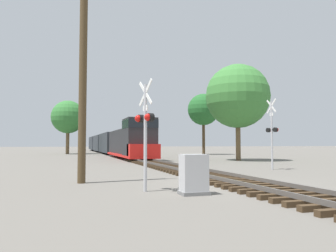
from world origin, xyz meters
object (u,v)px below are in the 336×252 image
Objects in this scene: freight_train at (108,143)px; tree_far_right at (238,96)px; crossing_signal_far at (272,131)px; tree_deep_background at (68,117)px; utility_pole at (83,71)px; relay_cabinet at (194,175)px; crossing_signal_near at (145,124)px; tree_mid_background at (203,110)px.

tree_far_right reaches higher than freight_train.
tree_deep_background reaches higher than crossing_signal_far.
tree_far_right reaches higher than crossing_signal_far.
tree_far_right reaches higher than utility_pole.
crossing_signal_far is at bearing -71.70° from tree_deep_background.
freight_train is 45.77× the size of relay_cabinet.
utility_pole is (-12.26, -3.97, 2.31)m from crossing_signal_far.
tree_deep_background is (-12.86, 38.88, 3.66)m from crossing_signal_far.
relay_cabinet is 0.14× the size of utility_pole.
tree_far_right is at bearing 126.40° from crossing_signal_near.
tree_deep_background is at bearing 166.91° from crossing_signal_near.
crossing_signal_near is at bearing -127.26° from tree_far_right.
crossing_signal_near is 46.29m from tree_deep_background.
crossing_signal_far is (10.24, 7.18, 0.16)m from crossing_signal_near.
crossing_signal_near is 23.49m from tree_far_right.
tree_deep_background reaches higher than crossing_signal_near.
crossing_signal_near reaches higher than relay_cabinet.
tree_deep_background is at bearing 13.59° from crossing_signal_far.
freight_train is 6.20× the size of tree_far_right.
tree_mid_background reaches higher than crossing_signal_near.
freight_train is 6.42× the size of utility_pole.
crossing_signal_far is 13.10m from utility_pole.
utility_pole is at bearing -136.53° from tree_far_right.
tree_mid_background is at bearing -19.58° from crossing_signal_far.
tree_far_right is 18.84m from tree_mid_background.
crossing_signal_near is 41.26m from tree_mid_background.
relay_cabinet is (-2.76, -48.46, -1.15)m from freight_train.
crossing_signal_far is (6.07, -40.13, 0.73)m from freight_train.
utility_pole is at bearing -98.00° from freight_train.
freight_train is at bearing 158.62° from crossing_signal_near.
crossing_signal_near is at bearing 120.34° from crossing_signal_far.
relay_cabinet is 0.15× the size of tree_deep_background.
crossing_signal_near is at bearing 140.76° from relay_cabinet.
utility_pole is 1.06× the size of tree_deep_background.
tree_mid_background reaches higher than tree_deep_background.
tree_mid_background is (13.93, -10.53, 5.34)m from freight_train.
tree_mid_background is (7.86, 29.59, 4.61)m from crossing_signal_far.
crossing_signal_far is 12.28m from relay_cabinet.
relay_cabinet is at bearing -85.12° from tree_deep_background.
tree_deep_background reaches higher than relay_cabinet.
tree_far_right reaches higher than crossing_signal_near.
tree_mid_background is at bearing 77.42° from tree_far_right.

